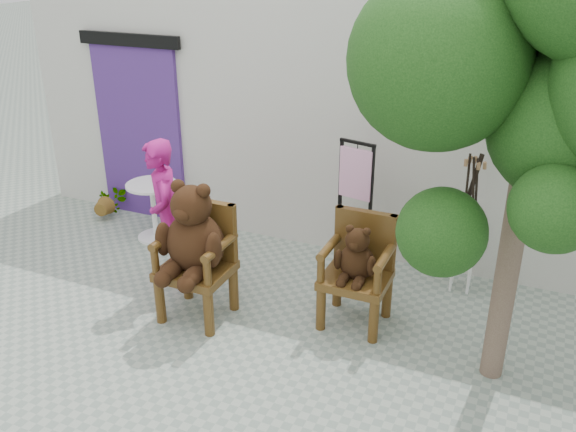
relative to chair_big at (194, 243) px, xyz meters
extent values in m
plane|color=gray|center=(1.11, -0.77, -0.77)|extent=(60.00, 60.00, 0.00)
cube|color=beige|center=(1.11, 2.33, 0.73)|extent=(9.00, 1.00, 3.00)
cube|color=#472673|center=(-1.89, 1.81, 0.33)|extent=(1.20, 0.08, 2.20)
cube|color=black|center=(-1.89, 1.77, 1.48)|extent=(1.40, 0.06, 0.15)
cylinder|color=#42290E|center=(-0.26, -0.25, -0.55)|extent=(0.09, 0.09, 0.44)
cylinder|color=#42290E|center=(-0.26, 0.23, -0.55)|extent=(0.09, 0.09, 0.44)
cylinder|color=#42290E|center=(0.26, -0.25, -0.55)|extent=(0.09, 0.09, 0.44)
cylinder|color=#42290E|center=(0.26, 0.23, -0.55)|extent=(0.09, 0.09, 0.44)
cube|color=#42290E|center=(0.00, -0.01, -0.29)|extent=(0.63, 0.58, 0.08)
cube|color=#42290E|center=(0.00, 0.24, 0.04)|extent=(0.60, 0.08, 0.58)
cylinder|color=#42290E|center=(-0.27, 0.24, 0.04)|extent=(0.08, 0.08, 0.58)
cylinder|color=#42290E|center=(-0.27, -0.25, -0.12)|extent=(0.07, 0.07, 0.26)
cylinder|color=#42290E|center=(-0.27, -0.01, 0.01)|extent=(0.08, 0.55, 0.08)
cylinder|color=#42290E|center=(0.27, 0.24, 0.04)|extent=(0.08, 0.08, 0.58)
cylinder|color=#42290E|center=(0.27, -0.25, -0.12)|extent=(0.07, 0.07, 0.26)
cylinder|color=#42290E|center=(0.27, -0.01, 0.01)|extent=(0.08, 0.55, 0.08)
ellipsoid|color=black|center=(0.00, 0.02, -0.01)|extent=(0.56, 0.47, 0.59)
sphere|color=black|center=(0.00, -0.01, 0.38)|extent=(0.37, 0.37, 0.37)
ellipsoid|color=black|center=(0.00, -0.16, 0.35)|extent=(0.17, 0.13, 0.13)
sphere|color=black|center=(-0.13, 0.00, 0.53)|extent=(0.13, 0.13, 0.13)
sphere|color=black|center=(0.13, 0.00, 0.53)|extent=(0.13, 0.13, 0.13)
ellipsoid|color=black|center=(-0.27, -0.11, 0.03)|extent=(0.13, 0.19, 0.33)
ellipsoid|color=black|center=(-0.12, -0.24, -0.20)|extent=(0.16, 0.33, 0.16)
sphere|color=black|center=(-0.12, -0.37, -0.22)|extent=(0.16, 0.16, 0.16)
ellipsoid|color=black|center=(0.27, -0.11, 0.03)|extent=(0.13, 0.19, 0.33)
ellipsoid|color=black|center=(0.12, -0.24, -0.20)|extent=(0.16, 0.33, 0.16)
sphere|color=black|center=(0.12, -0.37, -0.22)|extent=(0.16, 0.16, 0.16)
cylinder|color=#42290E|center=(1.16, 0.25, -0.56)|extent=(0.09, 0.09, 0.42)
cylinder|color=#42290E|center=(1.16, 0.70, -0.56)|extent=(0.09, 0.09, 0.42)
cylinder|color=#42290E|center=(1.66, 0.25, -0.56)|extent=(0.09, 0.09, 0.42)
cylinder|color=#42290E|center=(1.66, 0.70, -0.56)|extent=(0.09, 0.09, 0.42)
cube|color=#42290E|center=(1.41, 0.47, -0.31)|extent=(0.60, 0.55, 0.08)
cube|color=#42290E|center=(1.41, 0.71, 0.00)|extent=(0.57, 0.08, 0.55)
cylinder|color=#42290E|center=(1.15, 0.71, 0.00)|extent=(0.08, 0.08, 0.55)
cylinder|color=#42290E|center=(1.15, 0.25, -0.15)|extent=(0.07, 0.07, 0.25)
cylinder|color=#42290E|center=(1.15, 0.47, -0.02)|extent=(0.08, 0.52, 0.08)
cylinder|color=#42290E|center=(1.67, 0.71, 0.00)|extent=(0.08, 0.08, 0.55)
cylinder|color=#42290E|center=(1.67, 0.25, -0.15)|extent=(0.07, 0.07, 0.25)
cylinder|color=#42290E|center=(1.67, 0.47, -0.02)|extent=(0.08, 0.52, 0.08)
ellipsoid|color=black|center=(1.41, 0.48, -0.13)|extent=(0.33, 0.28, 0.34)
sphere|color=black|center=(1.41, 0.46, 0.09)|extent=(0.22, 0.22, 0.22)
ellipsoid|color=black|center=(1.41, 0.38, 0.08)|extent=(0.10, 0.08, 0.08)
sphere|color=black|center=(1.33, 0.47, 0.19)|extent=(0.08, 0.08, 0.08)
sphere|color=black|center=(1.49, 0.47, 0.19)|extent=(0.08, 0.08, 0.08)
ellipsoid|color=black|center=(1.25, 0.41, -0.11)|extent=(0.08, 0.11, 0.20)
ellipsoid|color=black|center=(1.34, 0.33, -0.24)|extent=(0.10, 0.19, 0.10)
sphere|color=black|center=(1.34, 0.26, -0.26)|extent=(0.09, 0.09, 0.09)
ellipsoid|color=black|center=(1.57, 0.41, -0.11)|extent=(0.08, 0.11, 0.20)
ellipsoid|color=black|center=(1.48, 0.33, -0.24)|extent=(0.10, 0.19, 0.10)
sphere|color=black|center=(1.48, 0.26, -0.26)|extent=(0.09, 0.09, 0.09)
imported|color=#A3146D|center=(-0.53, 0.41, 0.01)|extent=(0.63, 0.69, 1.57)
cylinder|color=white|center=(-1.37, 1.25, -0.08)|extent=(0.60, 0.60, 0.03)
cylinder|color=white|center=(-1.37, 1.25, -0.42)|extent=(0.06, 0.06, 0.68)
cylinder|color=white|center=(-1.37, 1.25, -0.76)|extent=(0.44, 0.44, 0.03)
cube|color=black|center=(0.94, 1.33, -0.02)|extent=(0.04, 0.04, 1.50)
cube|color=black|center=(1.29, 1.25, -0.02)|extent=(0.04, 0.04, 1.50)
cube|color=black|center=(1.12, 1.29, 0.73)|extent=(0.40, 0.12, 0.03)
cube|color=black|center=(1.12, 1.29, -0.74)|extent=(0.52, 0.44, 0.06)
cube|color=#E9A0CB|center=(1.12, 1.28, 0.41)|extent=(0.36, 0.12, 0.52)
cylinder|color=black|center=(1.12, 1.29, 0.70)|extent=(0.01, 0.01, 0.08)
cylinder|color=white|center=(2.22, 1.50, -0.33)|extent=(0.32, 0.32, 0.03)
cylinder|color=white|center=(2.31, 1.59, -0.55)|extent=(0.03, 0.03, 0.44)
cylinder|color=white|center=(2.14, 1.59, -0.55)|extent=(0.03, 0.03, 0.44)
cylinder|color=white|center=(2.14, 1.42, -0.55)|extent=(0.03, 0.03, 0.44)
cylinder|color=white|center=(2.31, 1.42, -0.55)|extent=(0.03, 0.03, 0.44)
cylinder|color=black|center=(2.19, 1.54, 0.28)|extent=(0.15, 0.13, 0.79)
cylinder|color=olive|center=(2.16, 1.59, 0.60)|extent=(0.05, 0.04, 0.08)
cylinder|color=black|center=(2.22, 1.55, 0.28)|extent=(0.16, 0.05, 0.79)
cylinder|color=olive|center=(2.21, 1.60, 0.60)|extent=(0.05, 0.04, 0.08)
cylinder|color=black|center=(2.20, 1.54, 0.28)|extent=(0.16, 0.12, 0.79)
cylinder|color=olive|center=(2.16, 1.60, 0.60)|extent=(0.05, 0.04, 0.08)
cylinder|color=black|center=(2.18, 1.49, 0.28)|extent=(0.05, 0.13, 0.80)
cylinder|color=olive|center=(2.14, 1.48, 0.60)|extent=(0.04, 0.04, 0.08)
cylinder|color=black|center=(2.27, 1.48, 0.28)|extent=(0.07, 0.14, 0.80)
cylinder|color=olive|center=(2.31, 1.47, 0.60)|extent=(0.04, 0.05, 0.08)
cylinder|color=black|center=(2.25, 1.46, 0.28)|extent=(0.10, 0.06, 0.80)
cylinder|color=olive|center=(2.26, 1.43, 0.60)|extent=(0.04, 0.04, 0.07)
cylinder|color=brown|center=(2.69, 0.22, 0.80)|extent=(0.18, 0.18, 3.14)
sphere|color=black|center=(2.94, 0.11, 1.42)|extent=(1.11, 1.11, 1.11)
sphere|color=black|center=(2.06, -0.10, 1.80)|extent=(1.21, 1.21, 1.21)
sphere|color=black|center=(2.24, -0.34, 0.69)|extent=(0.63, 0.63, 0.63)
sphere|color=black|center=(2.92, -0.45, 1.02)|extent=(0.56, 0.56, 0.56)
imported|color=black|center=(-2.29, 1.54, -0.56)|extent=(0.44, 0.40, 0.42)
camera|label=1|loc=(2.79, -4.23, 2.50)|focal=38.00mm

